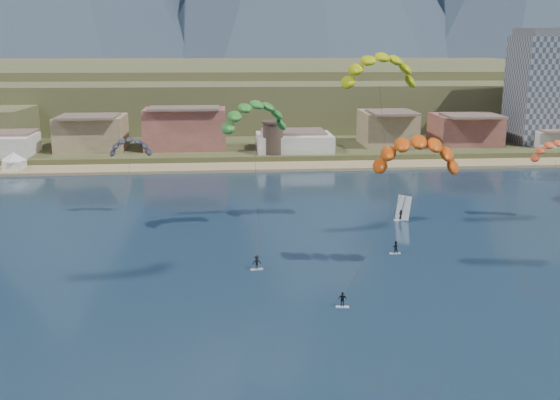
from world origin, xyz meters
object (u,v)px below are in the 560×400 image
apartment_tower (549,87)px  kitesurfer_orange (417,148)px  watchtower (273,137)px  kitesurfer_green (255,113)px  kitesurfer_yellow (380,65)px  windsurfer (402,212)px

apartment_tower → kitesurfer_orange: size_ratio=1.41×
watchtower → kitesurfer_green: 67.73m
kitesurfer_yellow → kitesurfer_green: (-19.90, -2.06, -7.00)m
apartment_tower → kitesurfer_green: apartment_tower is taller
watchtower → windsurfer: watchtower is taller
kitesurfer_yellow → kitesurfer_green: size_ratio=1.23×
apartment_tower → kitesurfer_yellow: 103.56m
apartment_tower → kitesurfer_green: (-87.57, -79.91, 2.19)m
watchtower → kitesurfer_yellow: kitesurfer_yellow is taller
kitesurfer_yellow → kitesurfer_orange: (0.36, -20.72, -9.79)m
kitesurfer_green → windsurfer: size_ratio=5.70×
watchtower → kitesurfer_orange: bearing=-81.5°
kitesurfer_orange → windsurfer: (5.83, 26.34, -15.84)m
kitesurfer_yellow → windsurfer: 26.95m
apartment_tower → windsurfer: (-61.47, -72.23, -16.43)m
apartment_tower → kitesurfer_yellow: bearing=-131.0°
watchtower → kitesurfer_green: size_ratio=0.35×
apartment_tower → kitesurfer_orange: bearing=-124.3°
kitesurfer_orange → kitesurfer_green: bearing=137.3°
apartment_tower → watchtower: (-80.00, -14.00, -11.45)m
kitesurfer_yellow → kitesurfer_green: kitesurfer_yellow is taller
apartment_tower → watchtower: bearing=-170.1°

